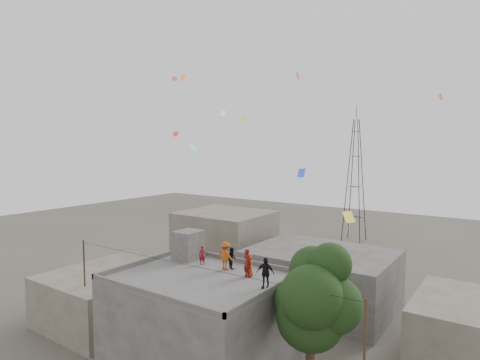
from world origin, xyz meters
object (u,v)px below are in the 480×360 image
at_px(transmission_tower, 355,180).
at_px(person_red_adult, 247,263).
at_px(tree, 314,300).
at_px(person_dark_adult, 265,273).
at_px(stair_head_box, 188,245).

relative_size(transmission_tower, person_red_adult, 11.58).
distance_m(tree, person_red_adult, 5.12).
bearing_deg(person_dark_adult, tree, -15.22).
height_order(tree, person_red_adult, tree).
relative_size(tree, transmission_tower, 0.45).
relative_size(person_red_adult, person_dark_adult, 0.99).
bearing_deg(person_red_adult, transmission_tower, -60.99).
bearing_deg(tree, person_dark_adult, 179.37).
height_order(transmission_tower, person_dark_adult, transmission_tower).
bearing_deg(transmission_tower, person_dark_adult, -78.01).
relative_size(stair_head_box, person_red_adult, 1.16).
xyz_separation_m(person_red_adult, person_dark_adult, (1.92, -1.06, 0.01)).
xyz_separation_m(stair_head_box, person_red_adult, (5.65, -0.91, -0.14)).
xyz_separation_m(tree, transmission_tower, (-11.37, 39.40, 2.97)).
bearing_deg(stair_head_box, person_red_adult, -9.13).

